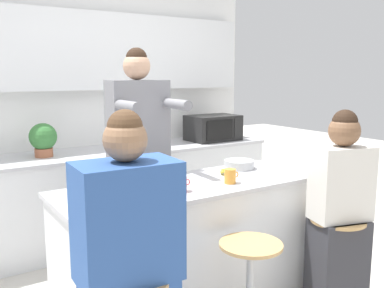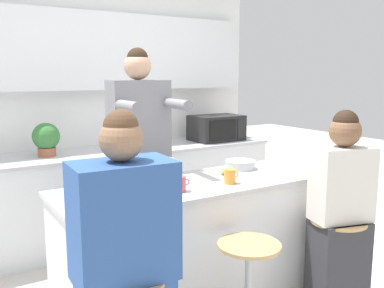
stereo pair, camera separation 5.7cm
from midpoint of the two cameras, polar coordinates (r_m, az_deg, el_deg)
name	(u,v)px [view 1 (the left image)]	position (r m, az deg, el deg)	size (l,w,h in m)	color
wall_back	(94,80)	(4.44, -13.33, 8.27)	(3.62, 0.22, 2.70)	white
back_counter	(110,194)	(4.29, -11.22, -6.60)	(3.36, 0.70, 0.88)	silver
kitchen_island	(197,245)	(3.00, 0.15, -13.30)	(1.90, 0.65, 0.89)	black
bar_stool_rightmost	(336,262)	(3.14, 18.10, -14.68)	(0.38, 0.38, 0.65)	tan
person_cooking	(139,171)	(3.22, -7.57, -3.60)	(0.46, 0.57, 1.79)	#383842
person_wrapped_blanket	(129,272)	(2.12, -9.24, -16.49)	(0.48, 0.31, 1.45)	#2D5193
person_seated_near	(339,221)	(3.04, 18.52, -9.69)	(0.42, 0.35, 1.38)	#333338
cooking_pot	(160,171)	(2.85, -4.90, -3.56)	(0.29, 0.21, 0.16)	#B7BABC
fruit_bowl	(239,164)	(3.28, 5.82, -2.72)	(0.23, 0.23, 0.06)	#B7BABC
coffee_cup_near	(230,176)	(2.83, 4.55, -4.31)	(0.11, 0.08, 0.10)	orange
coffee_cup_far	(181,184)	(2.63, -2.15, -5.35)	(0.11, 0.08, 0.09)	#DB4C51
banana_bunch	(225,172)	(3.08, 3.95, -3.69)	(0.13, 0.09, 0.04)	yellow
juice_carton	(115,185)	(2.43, -10.85, -5.34)	(0.07, 0.07, 0.22)	#7A428E
microwave	(213,128)	(4.70, 2.48, 2.17)	(0.55, 0.39, 0.28)	black
potted_plant	(43,139)	(3.98, -19.62, 0.68)	(0.24, 0.24, 0.30)	#A86042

